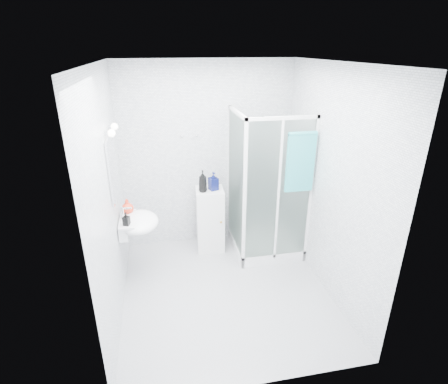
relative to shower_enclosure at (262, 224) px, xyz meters
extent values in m
cube|color=silver|center=(-0.67, -0.77, 0.85)|extent=(2.40, 2.60, 2.60)
cube|color=#A4A6A9|center=(-0.67, -0.77, -0.44)|extent=(2.40, 2.60, 0.01)
cube|color=white|center=(-0.67, -0.77, 2.15)|extent=(2.40, 2.60, 0.01)
cube|color=white|center=(0.08, 0.08, -0.39)|extent=(0.90, 0.90, 0.12)
cube|color=silver|center=(-0.35, 0.08, 1.53)|extent=(0.04, 0.90, 0.04)
cube|color=silver|center=(0.08, -0.35, 1.53)|extent=(0.90, 0.04, 0.04)
cube|color=silver|center=(-0.35, -0.35, 0.55)|extent=(0.04, 0.04, 2.00)
cube|color=white|center=(-0.36, 0.08, 0.59)|extent=(0.02, 0.82, 1.84)
cube|color=white|center=(0.08, -0.36, 0.59)|extent=(0.82, 0.02, 1.84)
cube|color=silver|center=(0.08, -0.35, 0.59)|extent=(0.03, 0.04, 1.84)
cylinder|color=silver|center=(0.08, 0.47, 0.90)|extent=(0.02, 0.02, 1.00)
cylinder|color=silver|center=(0.08, 0.44, 1.37)|extent=(0.09, 0.05, 0.09)
cylinder|color=silver|center=(0.13, 0.50, 0.60)|extent=(0.12, 0.04, 0.12)
cylinder|color=silver|center=(0.36, -0.39, 1.33)|extent=(0.03, 0.05, 0.03)
cube|color=white|center=(-1.81, -0.32, 0.30)|extent=(0.10, 0.40, 0.18)
ellipsoid|color=white|center=(-1.63, -0.32, 0.35)|extent=(0.46, 0.56, 0.20)
cube|color=white|center=(-1.75, -0.32, 0.40)|extent=(0.16, 0.50, 0.02)
cylinder|color=silver|center=(-1.81, -0.32, 0.48)|extent=(0.04, 0.04, 0.16)
cylinder|color=silver|center=(-1.76, -0.32, 0.55)|extent=(0.12, 0.02, 0.02)
cube|color=white|center=(-1.85, -0.32, 1.05)|extent=(0.02, 0.60, 0.70)
cylinder|color=silver|center=(-1.84, -0.48, 1.47)|extent=(0.05, 0.04, 0.04)
sphere|color=white|center=(-1.80, -0.48, 1.47)|extent=(0.08, 0.08, 0.08)
cylinder|color=silver|center=(-1.84, -0.16, 1.47)|extent=(0.05, 0.04, 0.04)
sphere|color=white|center=(-1.80, -0.16, 1.47)|extent=(0.08, 0.08, 0.08)
cylinder|color=silver|center=(-1.02, 0.50, 1.17)|extent=(0.02, 0.04, 0.02)
sphere|color=silver|center=(-1.02, 0.48, 1.17)|extent=(0.03, 0.03, 0.03)
cylinder|color=silver|center=(-0.82, 0.50, 1.17)|extent=(0.02, 0.04, 0.02)
sphere|color=silver|center=(-0.82, 0.48, 1.17)|extent=(0.03, 0.03, 0.03)
cube|color=silver|center=(-0.69, 0.25, 0.01)|extent=(0.40, 0.40, 0.92)
cube|color=silver|center=(-0.69, 0.06, 0.01)|extent=(0.34, 0.03, 0.78)
sphere|color=#AE7A18|center=(-0.57, 0.05, 0.06)|extent=(0.03, 0.03, 0.03)
cube|color=teal|center=(0.32, -0.40, 1.00)|extent=(0.35, 0.04, 0.72)
cylinder|color=teal|center=(0.32, -0.40, 1.35)|extent=(0.35, 0.05, 0.05)
imported|color=black|center=(-0.79, 0.19, 0.62)|extent=(0.12, 0.12, 0.30)
imported|color=#0C124A|center=(-0.64, 0.23, 0.60)|extent=(0.14, 0.15, 0.25)
imported|color=red|center=(-1.76, -0.18, 0.51)|extent=(0.17, 0.17, 0.19)
imported|color=black|center=(-1.76, -0.48, 0.49)|extent=(0.09, 0.09, 0.15)
camera|label=1|loc=(-1.35, -4.13, 2.30)|focal=28.00mm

